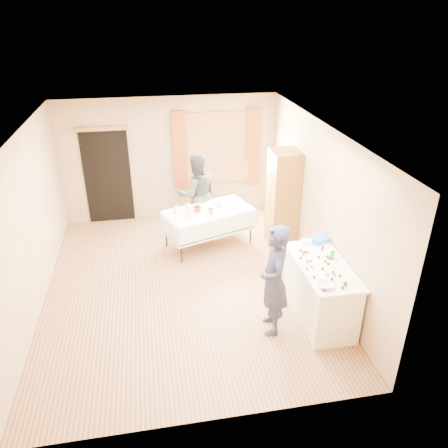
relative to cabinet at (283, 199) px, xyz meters
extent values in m
cube|color=#9E7047|center=(-1.99, -1.07, -0.95)|extent=(4.50, 5.50, 0.02)
cube|color=white|center=(-1.99, -1.07, 1.67)|extent=(4.50, 5.50, 0.02)
cube|color=tan|center=(-1.99, 1.69, 0.36)|extent=(4.50, 0.02, 2.60)
cube|color=tan|center=(-1.99, -3.83, 0.36)|extent=(4.50, 0.02, 2.60)
cube|color=tan|center=(-4.25, -1.07, 0.36)|extent=(0.02, 5.50, 2.60)
cube|color=tan|center=(0.27, -1.07, 0.36)|extent=(0.02, 5.50, 2.60)
cube|color=olive|center=(-0.99, 1.65, 0.56)|extent=(1.32, 0.06, 1.52)
cube|color=white|center=(-0.99, 1.64, 0.56)|extent=(1.20, 0.02, 1.40)
cube|color=#9A471F|center=(-1.77, 1.60, 0.56)|extent=(0.28, 0.06, 1.65)
cube|color=#9A471F|center=(-0.21, 1.60, 0.56)|extent=(0.28, 0.06, 1.65)
cube|color=black|center=(-3.29, 1.66, 0.06)|extent=(0.95, 0.04, 2.00)
cube|color=olive|center=(-3.29, 1.63, 1.08)|extent=(1.05, 0.06, 0.08)
cube|color=brown|center=(0.00, 0.00, 0.00)|extent=(0.50, 0.60, 1.88)
cube|color=white|center=(-0.10, -2.27, -0.51)|extent=(0.64, 1.41, 0.86)
cube|color=white|center=(-0.10, -2.27, -0.05)|extent=(0.69, 1.46, 0.04)
cube|color=white|center=(-1.39, 0.19, -0.21)|extent=(1.79, 1.30, 0.04)
cube|color=black|center=(-1.43, 1.12, -0.50)|extent=(0.53, 0.53, 0.06)
cube|color=black|center=(-1.37, 1.30, -0.24)|extent=(0.40, 0.18, 0.59)
imported|color=#1F2140|center=(-0.87, -2.41, -0.11)|extent=(0.68, 0.52, 1.65)
imported|color=black|center=(-1.53, 0.84, -0.12)|extent=(1.05, 0.94, 1.65)
cylinder|color=#0D8140|center=(0.08, -2.14, 0.03)|extent=(0.09, 0.09, 0.12)
imported|color=white|center=(-0.29, -2.80, -0.01)|extent=(0.26, 0.26, 0.05)
cube|color=white|center=(-0.14, -1.67, 0.01)|extent=(0.18, 0.15, 0.08)
cube|color=#2C70F6|center=(0.12, -1.62, 0.01)|extent=(0.35, 0.28, 0.08)
cylinder|color=silver|center=(-1.79, -0.02, -0.08)|extent=(0.13, 0.13, 0.22)
imported|color=red|center=(-1.60, 0.15, -0.14)|extent=(0.17, 0.17, 0.11)
imported|color=red|center=(-1.37, 0.02, -0.14)|extent=(0.21, 0.21, 0.11)
imported|color=white|center=(-1.16, 0.37, -0.16)|extent=(0.30, 0.30, 0.05)
cube|color=white|center=(-0.91, 0.23, -0.18)|extent=(0.31, 0.24, 0.02)
imported|color=white|center=(-1.99, 0.15, -0.10)|extent=(0.15, 0.15, 0.18)
sphere|color=#3F2314|center=(-0.06, -2.56, -0.01)|extent=(0.04, 0.04, 0.04)
sphere|color=#321909|center=(-0.36, -2.58, -0.01)|extent=(0.04, 0.04, 0.04)
sphere|color=#321909|center=(-0.27, -1.92, -0.01)|extent=(0.04, 0.04, 0.04)
sphere|color=#321909|center=(-0.03, -2.82, -0.01)|extent=(0.04, 0.04, 0.04)
sphere|color=#321909|center=(-0.34, -2.89, -0.01)|extent=(0.04, 0.04, 0.04)
sphere|color=#321909|center=(0.10, -2.08, -0.01)|extent=(0.04, 0.04, 0.04)
sphere|color=#3F2314|center=(-0.38, -2.35, -0.01)|extent=(0.04, 0.04, 0.04)
sphere|color=#321909|center=(-0.14, -2.67, -0.01)|extent=(0.04, 0.04, 0.04)
sphere|color=#321909|center=(0.00, -2.61, -0.01)|extent=(0.04, 0.04, 0.04)
sphere|color=#321909|center=(-0.37, -2.08, -0.01)|extent=(0.04, 0.04, 0.04)
sphere|color=#321909|center=(-0.03, -2.29, -0.01)|extent=(0.04, 0.04, 0.04)
sphere|color=#321909|center=(-0.10, -2.09, -0.01)|extent=(0.04, 0.04, 0.04)
sphere|color=#3F2314|center=(-0.29, -2.32, -0.01)|extent=(0.04, 0.04, 0.04)
sphere|color=#321909|center=(0.03, -1.89, -0.01)|extent=(0.04, 0.04, 0.04)
sphere|color=#321909|center=(0.03, -2.10, -0.01)|extent=(0.04, 0.04, 0.04)
sphere|color=#321909|center=(-0.08, -2.88, -0.01)|extent=(0.04, 0.04, 0.04)
sphere|color=#321909|center=(-0.22, -1.92, -0.01)|extent=(0.04, 0.04, 0.04)
sphere|color=#321909|center=(-0.21, -2.71, -0.01)|extent=(0.04, 0.04, 0.04)
sphere|color=#3F2314|center=(-0.25, -2.17, -0.01)|extent=(0.04, 0.04, 0.04)
sphere|color=#321909|center=(-0.06, -2.51, -0.01)|extent=(0.04, 0.04, 0.04)
sphere|color=#321909|center=(-0.17, -2.40, -0.01)|extent=(0.04, 0.04, 0.04)
sphere|color=#321909|center=(-0.06, -2.22, -0.01)|extent=(0.04, 0.04, 0.04)
sphere|color=#321909|center=(-0.18, -2.72, -0.01)|extent=(0.04, 0.04, 0.04)
sphere|color=#321909|center=(-0.31, -2.18, -0.01)|extent=(0.04, 0.04, 0.04)
sphere|color=#3F2314|center=(-0.30, -1.96, -0.01)|extent=(0.04, 0.04, 0.04)
sphere|color=#321909|center=(-0.30, -1.86, -0.01)|extent=(0.04, 0.04, 0.04)
sphere|color=#321909|center=(0.06, -1.83, -0.01)|extent=(0.04, 0.04, 0.04)
sphere|color=#321909|center=(0.00, -2.78, -0.01)|extent=(0.04, 0.04, 0.04)
sphere|color=#321909|center=(-0.23, -2.71, -0.01)|extent=(0.04, 0.04, 0.04)
sphere|color=#321909|center=(0.04, -2.15, -0.01)|extent=(0.04, 0.04, 0.04)
sphere|color=#3F2314|center=(-0.16, -2.55, -0.01)|extent=(0.04, 0.04, 0.04)
camera|label=1|loc=(-2.43, -7.21, 3.26)|focal=35.00mm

